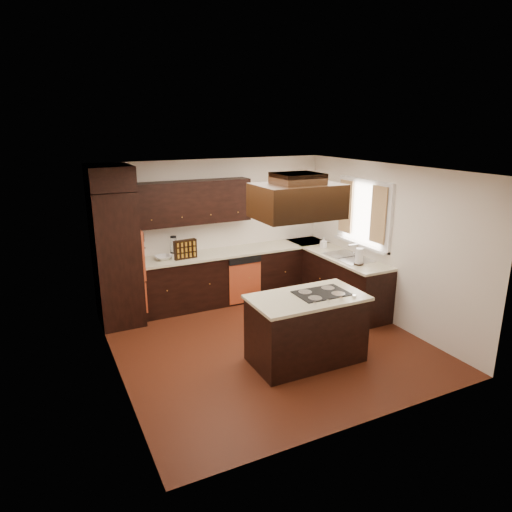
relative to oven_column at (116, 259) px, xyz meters
name	(u,v)px	position (x,y,z in m)	size (l,w,h in m)	color
floor	(268,343)	(1.78, -1.71, -1.07)	(4.20, 4.20, 0.02)	#5F2814
ceiling	(269,169)	(1.78, -1.71, 1.45)	(4.20, 4.20, 0.02)	silver
wall_back	(214,230)	(1.78, 0.40, 0.19)	(4.20, 0.02, 2.50)	silver
wall_front	(368,316)	(1.78, -3.81, 0.19)	(4.20, 0.02, 2.50)	silver
wall_left	(112,283)	(-0.33, -1.71, 0.19)	(0.02, 4.20, 2.50)	silver
wall_right	(387,244)	(3.88, -1.71, 0.19)	(0.02, 4.20, 2.50)	silver
oven_column	(116,259)	(0.00, 0.00, 0.00)	(0.65, 0.75, 2.12)	black
wall_oven_face	(139,252)	(0.35, 0.00, 0.06)	(0.05, 0.62, 0.78)	#CC522C
base_cabinets_back	(223,278)	(1.81, 0.09, -0.62)	(2.93, 0.60, 0.88)	black
base_cabinets_right	(335,278)	(3.58, -0.80, -0.62)	(0.60, 2.40, 0.88)	black
countertop_back	(223,253)	(1.81, 0.08, -0.16)	(2.93, 0.63, 0.04)	beige
countertop_right	(335,254)	(3.56, -0.80, -0.16)	(0.63, 2.40, 0.04)	beige
upper_cabinets	(193,202)	(1.34, 0.23, 0.75)	(2.00, 0.34, 0.72)	black
dishwasher_front	(245,283)	(2.10, -0.20, -0.66)	(0.60, 0.05, 0.72)	#CC522C
window_frame	(364,213)	(3.85, -1.16, 0.59)	(0.06, 1.32, 1.12)	white
window_pane	(365,213)	(3.87, -1.16, 0.59)	(0.00, 1.20, 1.00)	white
curtain_left	(378,215)	(3.79, -1.57, 0.64)	(0.02, 0.34, 0.90)	beige
curtain_right	(346,206)	(3.79, -0.74, 0.64)	(0.02, 0.34, 0.90)	beige
sink_rim	(348,257)	(3.58, -1.16, -0.14)	(0.52, 0.84, 0.01)	silver
island	(306,330)	(2.00, -2.37, -0.62)	(1.46, 0.80, 0.88)	black
island_top	(307,298)	(2.00, -2.37, -0.16)	(1.51, 0.85, 0.04)	beige
cooktop	(322,293)	(2.22, -2.37, -0.13)	(0.69, 0.46, 0.01)	black
range_hood	(297,201)	(1.88, -2.25, 1.10)	(1.05, 0.72, 0.42)	black
hood_duct	(298,178)	(1.88, -2.25, 1.38)	(0.55, 0.50, 0.13)	black
blender_base	(174,256)	(0.94, 0.07, -0.09)	(0.15, 0.15, 0.10)	silver
blender_pitcher	(174,245)	(0.94, 0.07, 0.09)	(0.13, 0.13, 0.26)	silver
spice_rack	(185,249)	(1.11, -0.01, 0.02)	(0.38, 0.10, 0.32)	black
mixing_bowl	(163,258)	(0.76, 0.10, -0.11)	(0.27, 0.27, 0.07)	white
soap_bottle	(324,243)	(3.54, -0.47, -0.04)	(0.09, 0.09, 0.20)	white
paper_towel	(359,257)	(3.47, -1.56, -0.01)	(0.12, 0.12, 0.27)	white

